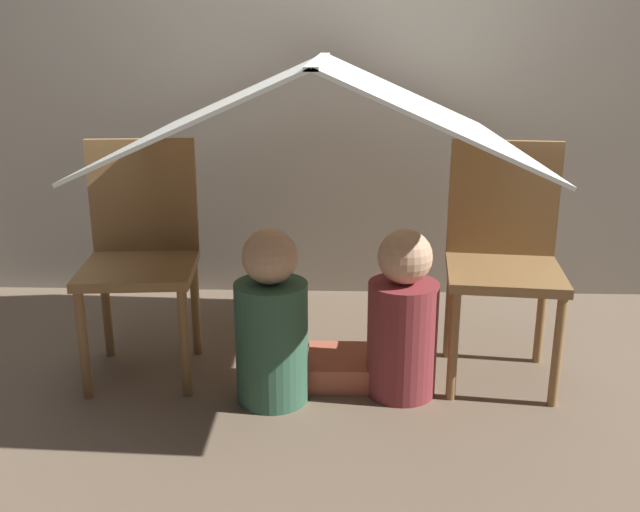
{
  "coord_description": "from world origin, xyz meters",
  "views": [
    {
      "loc": [
        0.08,
        -2.34,
        1.3
      ],
      "look_at": [
        0.0,
        0.21,
        0.5
      ],
      "focal_mm": 40.0,
      "sensor_mm": 36.0,
      "label": 1
    }
  ],
  "objects_px": {
    "person_front": "(271,326)",
    "person_second": "(403,322)",
    "chair_right": "(503,251)",
    "chair_left": "(141,248)"
  },
  "relations": [
    {
      "from": "chair_right",
      "to": "person_front",
      "type": "bearing_deg",
      "value": -157.34
    },
    {
      "from": "chair_right",
      "to": "person_second",
      "type": "distance_m",
      "value": 0.49
    },
    {
      "from": "person_front",
      "to": "person_second",
      "type": "height_order",
      "value": "person_front"
    },
    {
      "from": "chair_left",
      "to": "chair_right",
      "type": "bearing_deg",
      "value": -5.22
    },
    {
      "from": "chair_right",
      "to": "chair_left",
      "type": "bearing_deg",
      "value": -174.05
    },
    {
      "from": "person_front",
      "to": "person_second",
      "type": "xyz_separation_m",
      "value": [
        0.48,
        0.07,
        -0.01
      ]
    },
    {
      "from": "person_second",
      "to": "person_front",
      "type": "bearing_deg",
      "value": -172.14
    },
    {
      "from": "chair_left",
      "to": "person_front",
      "type": "bearing_deg",
      "value": -31.46
    },
    {
      "from": "person_front",
      "to": "chair_right",
      "type": "bearing_deg",
      "value": 16.71
    },
    {
      "from": "chair_right",
      "to": "person_front",
      "type": "distance_m",
      "value": 0.93
    }
  ]
}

